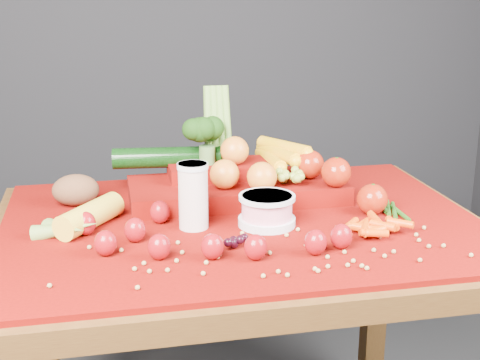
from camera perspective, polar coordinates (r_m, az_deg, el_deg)
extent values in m
cube|color=#3A210D|center=(1.51, 0.16, -4.77)|extent=(1.10, 0.80, 0.05)
cube|color=#3A210D|center=(1.95, -16.30, -12.46)|extent=(0.06, 0.06, 0.70)
cube|color=#3A210D|center=(2.09, 11.41, -10.04)|extent=(0.06, 0.06, 0.70)
cube|color=#6B0703|center=(1.50, 0.16, -3.67)|extent=(1.05, 0.75, 0.01)
cylinder|color=beige|center=(1.43, -4.02, -1.36)|extent=(0.06, 0.06, 0.14)
cylinder|color=silver|center=(1.41, -4.07, 1.21)|extent=(0.07, 0.07, 0.01)
cylinder|color=silver|center=(1.46, 2.30, -3.54)|extent=(0.13, 0.13, 0.02)
cylinder|color=pink|center=(1.45, 2.31, -2.27)|extent=(0.11, 0.11, 0.05)
cylinder|color=silver|center=(1.45, 2.32, -1.48)|extent=(0.12, 0.12, 0.01)
ellipsoid|color=maroon|center=(1.38, -8.95, -4.23)|extent=(0.04, 0.04, 0.05)
cone|color=#114E0D|center=(1.37, -8.99, -3.27)|extent=(0.03, 0.03, 0.01)
ellipsoid|color=maroon|center=(1.33, -11.40, -5.30)|extent=(0.04, 0.04, 0.05)
cone|color=#114E0D|center=(1.32, -11.46, -4.30)|extent=(0.03, 0.03, 0.01)
ellipsoid|color=maroon|center=(1.29, -6.91, -5.68)|extent=(0.04, 0.04, 0.05)
cone|color=#114E0D|center=(1.28, -6.95, -4.66)|extent=(0.03, 0.03, 0.01)
ellipsoid|color=maroon|center=(1.28, -2.36, -5.70)|extent=(0.04, 0.04, 0.05)
cone|color=#114E0D|center=(1.28, -2.38, -4.67)|extent=(0.03, 0.03, 0.01)
ellipsoid|color=maroon|center=(1.28, 1.34, -5.75)|extent=(0.04, 0.04, 0.05)
cone|color=#114E0D|center=(1.27, 1.34, -4.73)|extent=(0.03, 0.03, 0.01)
ellipsoid|color=maroon|center=(1.31, 6.47, -5.31)|extent=(0.04, 0.04, 0.05)
cone|color=#114E0D|center=(1.30, 6.51, -4.30)|extent=(0.03, 0.03, 0.01)
ellipsoid|color=maroon|center=(1.48, -6.85, -2.73)|extent=(0.04, 0.04, 0.05)
cone|color=#114E0D|center=(1.47, -6.88, -1.82)|extent=(0.03, 0.03, 0.01)
ellipsoid|color=maroon|center=(1.44, -13.07, -3.63)|extent=(0.04, 0.04, 0.05)
cone|color=#114E0D|center=(1.43, -13.13, -2.70)|extent=(0.03, 0.03, 0.01)
ellipsoid|color=maroon|center=(1.35, 8.64, -4.77)|extent=(0.04, 0.04, 0.05)
cone|color=#114E0D|center=(1.34, 8.68, -3.79)|extent=(0.03, 0.03, 0.01)
cylinder|color=gold|center=(1.47, -12.70, -2.99)|extent=(0.15, 0.18, 0.06)
ellipsoid|color=brown|center=(1.63, -13.85, -0.83)|extent=(0.11, 0.08, 0.08)
cube|color=#6B0703|center=(1.63, -0.25, -0.88)|extent=(0.52, 0.22, 0.04)
cube|color=#6B0703|center=(1.66, -1.27, 0.90)|extent=(0.28, 0.12, 0.03)
sphere|color=maroon|center=(1.59, 8.21, 0.66)|extent=(0.07, 0.07, 0.07)
sphere|color=maroon|center=(1.55, 11.22, -1.61)|extent=(0.07, 0.07, 0.07)
sphere|color=maroon|center=(1.65, 5.96, 1.34)|extent=(0.07, 0.07, 0.07)
sphere|color=#C65320|center=(1.56, -1.32, 0.50)|extent=(0.07, 0.07, 0.07)
sphere|color=#C65320|center=(1.54, 1.88, 0.26)|extent=(0.07, 0.07, 0.07)
sphere|color=#C65320|center=(1.63, -0.47, 2.53)|extent=(0.07, 0.07, 0.07)
cylinder|color=orange|center=(1.70, 1.94, 1.25)|extent=(0.06, 0.18, 0.04)
cylinder|color=orange|center=(1.70, 2.60, 1.78)|extent=(0.04, 0.18, 0.04)
cylinder|color=orange|center=(1.70, 3.26, 2.30)|extent=(0.08, 0.18, 0.04)
cylinder|color=orange|center=(1.70, 3.76, 2.81)|extent=(0.11, 0.17, 0.04)
cylinder|color=#3F662D|center=(1.64, -2.81, 2.16)|extent=(0.04, 0.04, 0.04)
cylinder|color=olive|center=(1.67, -2.73, 4.25)|extent=(0.03, 0.06, 0.22)
cylinder|color=olive|center=(1.67, -2.19, 4.28)|extent=(0.02, 0.06, 0.22)
cylinder|color=olive|center=(1.68, -1.64, 4.30)|extent=(0.02, 0.06, 0.22)
cylinder|color=olive|center=(1.68, -1.11, 4.33)|extent=(0.03, 0.06, 0.22)
cylinder|color=black|center=(1.67, -6.25, 1.93)|extent=(0.27, 0.08, 0.05)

